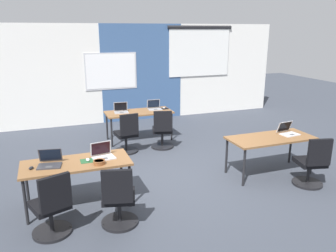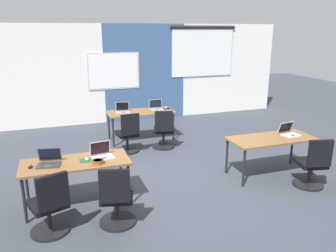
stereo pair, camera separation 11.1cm
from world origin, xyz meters
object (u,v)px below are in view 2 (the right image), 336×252
at_px(laptop_near_left_end, 49,161).
at_px(chair_far_left, 128,136).
at_px(desk_far_center, 141,114).
at_px(chair_near_left_inner, 117,201).
at_px(chair_near_left_end, 50,209).
at_px(snack_bowl, 98,161).
at_px(laptop_far_left, 123,110).
at_px(chair_near_right_end, 312,167).
at_px(laptop_far_right, 156,107).
at_px(mouse_far_right, 166,108).
at_px(laptop_near_left_inner, 102,154).
at_px(chair_far_right, 164,132).
at_px(desk_near_left, 76,165).
at_px(desk_near_right, 271,141).
at_px(laptop_near_right_end, 289,132).
at_px(mouse_near_left_end, 30,167).
at_px(mouse_near_left_inner, 87,159).

relative_size(laptop_near_left_end, chair_far_left, 0.41).
height_order(desk_far_center, chair_near_left_inner, chair_near_left_inner).
relative_size(chair_near_left_end, snack_bowl, 5.18).
bearing_deg(laptop_far_left, laptop_near_left_end, -114.15).
bearing_deg(chair_near_right_end, laptop_far_right, -52.20).
distance_m(mouse_far_right, laptop_near_left_inner, 3.47).
bearing_deg(desk_far_center, laptop_far_right, 12.38).
height_order(laptop_far_right, mouse_far_right, laptop_far_right).
bearing_deg(snack_bowl, chair_far_right, 51.46).
relative_size(desk_near_left, desk_near_right, 1.00).
bearing_deg(snack_bowl, mouse_far_right, 55.52).
bearing_deg(chair_far_right, laptop_near_right_end, 149.35).
distance_m(laptop_near_right_end, laptop_far_right, 3.34).
height_order(laptop_near_left_end, laptop_far_right, laptop_far_right).
xyz_separation_m(desk_near_right, desk_far_center, (-1.75, 2.80, 0.00)).
distance_m(laptop_far_right, mouse_far_right, 0.25).
bearing_deg(snack_bowl, chair_far_left, 66.98).
bearing_deg(laptop_far_right, chair_far_left, -134.16).
height_order(desk_near_right, mouse_near_left_end, mouse_near_left_end).
distance_m(chair_near_right_end, chair_far_left, 3.76).
relative_size(desk_near_right, mouse_far_right, 15.88).
bearing_deg(laptop_near_right_end, laptop_near_left_inner, 172.80).
xyz_separation_m(desk_near_right, chair_far_left, (-2.25, 2.01, -0.28)).
bearing_deg(laptop_far_left, mouse_near_left_end, -117.33).
bearing_deg(chair_near_left_inner, mouse_near_left_end, -19.74).
bearing_deg(laptop_near_left_inner, mouse_near_left_inner, -175.52).
xyz_separation_m(mouse_near_left_end, mouse_far_right, (3.05, 2.92, 0.00)).
distance_m(desk_far_center, mouse_far_right, 0.68).
bearing_deg(mouse_far_right, desk_far_center, -173.61).
distance_m(chair_near_left_end, laptop_near_left_inner, 1.17).
bearing_deg(laptop_near_right_end, chair_near_right_end, -102.84).
height_order(laptop_far_left, chair_far_left, laptop_far_left).
xyz_separation_m(laptop_near_right_end, chair_near_right_end, (-0.08, -0.76, -0.39)).
bearing_deg(laptop_near_right_end, snack_bowl, 176.75).
xyz_separation_m(mouse_near_left_inner, snack_bowl, (0.14, -0.19, 0.01)).
xyz_separation_m(desk_far_center, mouse_far_right, (0.67, 0.08, 0.08)).
bearing_deg(chair_near_left_end, mouse_near_left_inner, -149.55).
distance_m(desk_near_left, laptop_far_left, 3.16).
bearing_deg(mouse_far_right, laptop_far_right, 175.55).
bearing_deg(laptop_near_left_inner, laptop_far_left, 62.59).
height_order(laptop_near_left_end, mouse_far_right, laptop_near_left_end).
bearing_deg(chair_near_left_end, chair_far_left, -141.33).
distance_m(mouse_near_left_end, mouse_near_left_inner, 0.80).
bearing_deg(desk_near_left, desk_near_right, 0.00).
relative_size(mouse_far_right, laptop_far_left, 0.28).
bearing_deg(chair_far_left, mouse_far_right, -149.57).
relative_size(desk_far_center, chair_near_right_end, 1.74).
bearing_deg(laptop_near_left_inner, chair_near_right_end, -21.79).
bearing_deg(laptop_far_right, chair_near_left_inner, -112.73).
xyz_separation_m(chair_far_right, chair_far_left, (-0.83, -0.01, 0.00)).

